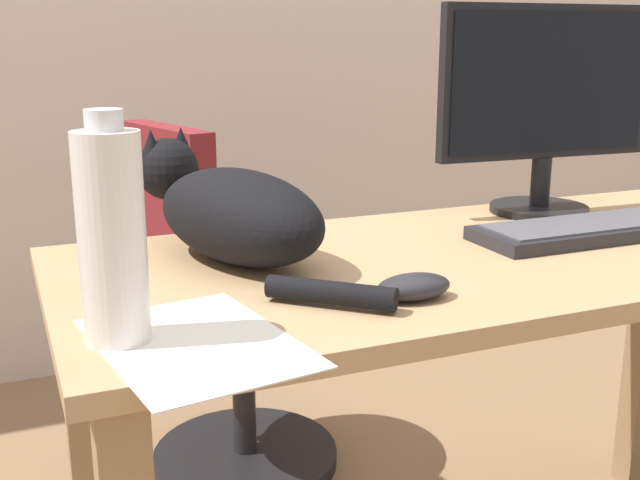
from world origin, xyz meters
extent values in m
cube|color=tan|center=(0.00, 0.00, 0.73)|extent=(1.44, 0.63, 0.03)
cube|color=#977752|center=(-0.66, 0.25, 0.36)|extent=(0.06, 0.06, 0.72)
cylinder|color=black|center=(-0.22, 0.71, 0.02)|extent=(0.48, 0.48, 0.04)
cylinder|color=black|center=(-0.22, 0.71, 0.22)|extent=(0.06, 0.06, 0.45)
cylinder|color=maroon|center=(-0.22, 0.71, 0.48)|extent=(0.44, 0.44, 0.06)
cube|color=maroon|center=(-0.40, 0.66, 0.71)|extent=(0.14, 0.36, 0.40)
cylinder|color=black|center=(0.27, 0.20, 0.75)|extent=(0.20, 0.20, 0.01)
cylinder|color=black|center=(0.27, 0.20, 0.81)|extent=(0.04, 0.04, 0.10)
cube|color=black|center=(0.27, 0.20, 1.01)|extent=(0.48, 0.05, 0.30)
cube|color=black|center=(0.27, 0.19, 1.01)|extent=(0.45, 0.02, 0.27)
cube|color=#232328|center=(0.22, 0.00, 0.76)|extent=(0.44, 0.15, 0.02)
cube|color=#515156|center=(0.22, 0.00, 0.77)|extent=(0.40, 0.12, 0.00)
ellipsoid|color=black|center=(-0.41, 0.09, 0.82)|extent=(0.29, 0.40, 0.15)
sphere|color=black|center=(-0.48, 0.29, 0.87)|extent=(0.11, 0.11, 0.11)
cone|color=black|center=(-0.51, 0.28, 0.92)|extent=(0.04, 0.04, 0.04)
cone|color=black|center=(-0.45, 0.30, 0.92)|extent=(0.04, 0.04, 0.04)
cylinder|color=black|center=(-0.36, -0.17, 0.77)|extent=(0.15, 0.15, 0.03)
ellipsoid|color=#232328|center=(-0.24, -0.18, 0.76)|extent=(0.11, 0.06, 0.04)
cube|color=white|center=(-0.56, -0.22, 0.75)|extent=(0.25, 0.32, 0.00)
cylinder|color=silver|center=(-0.64, -0.18, 0.87)|extent=(0.08, 0.08, 0.25)
cylinder|color=silver|center=(-0.64, -0.18, 1.01)|extent=(0.04, 0.04, 0.02)
camera|label=1|loc=(-0.76, -1.07, 1.09)|focal=43.53mm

